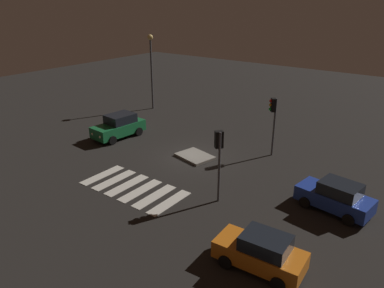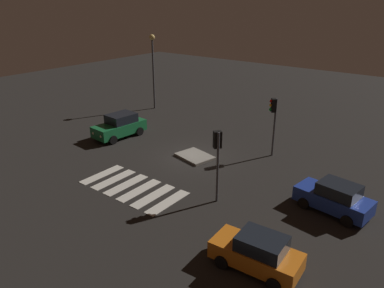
# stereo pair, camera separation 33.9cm
# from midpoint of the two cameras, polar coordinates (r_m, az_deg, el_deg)

# --- Properties ---
(ground_plane) EXTENTS (80.00, 80.00, 0.00)m
(ground_plane) POSITION_cam_midpoint_polar(r_m,az_deg,el_deg) (26.84, 0.36, -1.98)
(ground_plane) COLOR black
(traffic_island) EXTENTS (2.89, 2.41, 0.18)m
(traffic_island) POSITION_cam_midpoint_polar(r_m,az_deg,el_deg) (26.67, 0.80, -1.93)
(traffic_island) COLOR gray
(traffic_island) RESTS_ON ground
(car_orange) EXTENTS (3.96, 2.01, 1.69)m
(car_orange) POSITION_cam_midpoint_polar(r_m,az_deg,el_deg) (16.38, 10.71, -16.26)
(car_orange) COLOR orange
(car_orange) RESTS_ON ground
(car_green) EXTENTS (2.37, 4.57, 1.94)m
(car_green) POSITION_cam_midpoint_polar(r_m,az_deg,el_deg) (30.94, -10.86, 2.79)
(car_green) COLOR #196B38
(car_green) RESTS_ON ground
(car_blue) EXTENTS (4.15, 2.30, 1.73)m
(car_blue) POSITION_cam_midpoint_polar(r_m,az_deg,el_deg) (21.34, 21.69, -7.77)
(car_blue) COLOR #1E389E
(car_blue) RESTS_ON ground
(traffic_light_east) EXTENTS (0.53, 0.54, 4.19)m
(traffic_light_east) POSITION_cam_midpoint_polar(r_m,az_deg,el_deg) (20.00, 4.45, -0.77)
(traffic_light_east) COLOR #47474C
(traffic_light_east) RESTS_ON ground
(traffic_light_north) EXTENTS (0.53, 0.54, 4.31)m
(traffic_light_north) POSITION_cam_midpoint_polar(r_m,az_deg,el_deg) (26.59, 12.92, 4.73)
(traffic_light_north) COLOR #47474C
(traffic_light_north) RESTS_ON ground
(street_lamp) EXTENTS (0.56, 0.56, 7.50)m
(street_lamp) POSITION_cam_midpoint_polar(r_m,az_deg,el_deg) (37.84, -5.85, 13.05)
(street_lamp) COLOR #47474C
(street_lamp) RESTS_ON ground
(crosswalk_near) EXTENTS (6.45, 3.20, 0.02)m
(crosswalk_near) POSITION_cam_midpoint_polar(r_m,az_deg,el_deg) (22.88, -8.80, -6.70)
(crosswalk_near) COLOR silver
(crosswalk_near) RESTS_ON ground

